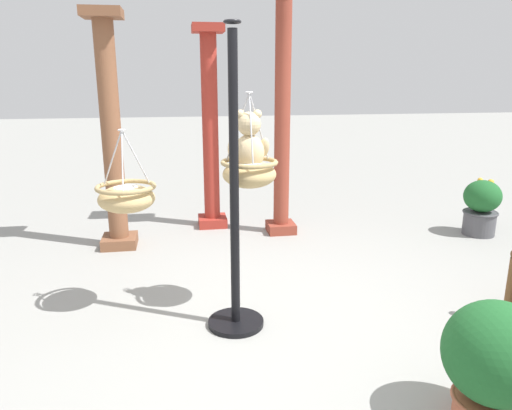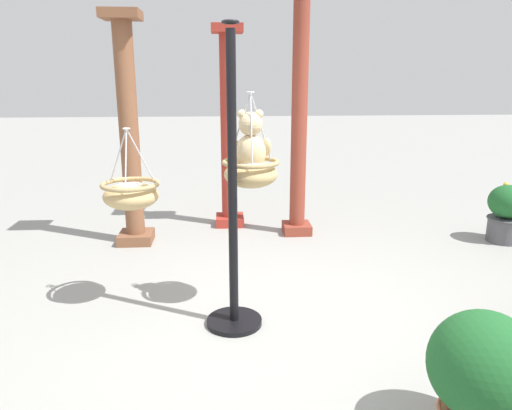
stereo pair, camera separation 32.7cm
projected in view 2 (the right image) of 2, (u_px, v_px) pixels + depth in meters
The scene contains 10 objects.
ground_plane at pixel (259, 320), 3.89m from camera, with size 40.00×40.00×0.00m, color gray.
display_pole_central at pixel (233, 242), 3.65m from camera, with size 0.44×0.44×2.28m.
hanging_basket_with_teddy at pixel (251, 172), 3.77m from camera, with size 0.45×0.45×0.74m.
teddy_bear at pixel (250, 145), 3.73m from camera, with size 0.33×0.29×0.48m.
hanging_basket_left_high at pixel (131, 194), 3.86m from camera, with size 0.47×0.47×0.65m.
greenhouse_pillar_left at pixel (229, 133), 6.06m from camera, with size 0.38×0.38×2.51m.
greenhouse_pillar_right at pixel (129, 137), 5.37m from camera, with size 0.41×0.41×2.59m.
greenhouse_pillar_far_back at pixel (299, 112), 5.64m from camera, with size 0.36×0.36×3.09m.
potted_plant_fern_front at pixel (482, 373), 2.52m from camera, with size 0.58×0.58×0.74m.
potted_plant_tall_leafy at pixel (507, 212), 5.63m from camera, with size 0.44×0.44×0.70m.
Camera 2 is at (-0.28, -3.49, 1.92)m, focal length 33.61 mm.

